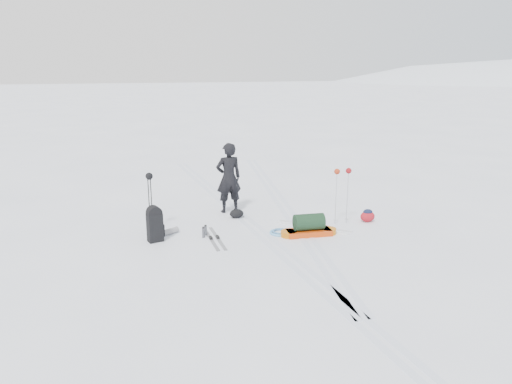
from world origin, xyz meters
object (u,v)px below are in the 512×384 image
expedition_rucksack (157,224)px  ski_poles_black (149,183)px  pulk_sled (309,227)px  skier (229,178)px

expedition_rucksack → ski_poles_black: ski_poles_black is taller
pulk_sled → ski_poles_black: (-3.63, 1.51, 0.99)m
skier → expedition_rucksack: (-2.16, -1.81, -0.58)m
skier → ski_poles_black: (-2.22, -0.95, 0.21)m
skier → expedition_rucksack: size_ratio=2.27×
expedition_rucksack → pulk_sled: bearing=-24.8°
expedition_rucksack → ski_poles_black: (-0.06, 0.86, 0.80)m
pulk_sled → ski_poles_black: 4.05m
pulk_sled → expedition_rucksack: expedition_rucksack is taller
expedition_rucksack → ski_poles_black: 1.18m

